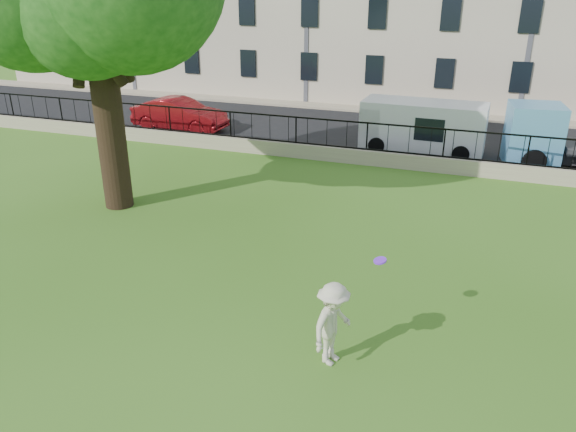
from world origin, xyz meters
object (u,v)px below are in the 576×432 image
at_px(man, 333,324).
at_px(frisbee, 380,261).
at_px(white_van, 423,127).
at_px(red_sedan, 180,114).

xyz_separation_m(man, frisbee, (0.61, 1.27, 0.85)).
distance_m(man, white_van, 15.39).
bearing_deg(frisbee, man, -115.67).
distance_m(frisbee, white_van, 14.16).
height_order(red_sedan, white_van, white_van).
relative_size(man, white_van, 0.34).
bearing_deg(red_sedan, frisbee, -136.66).
xyz_separation_m(frisbee, white_van, (-0.85, 14.12, -0.64)).
bearing_deg(red_sedan, man, -140.51).
relative_size(man, red_sedan, 0.37).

